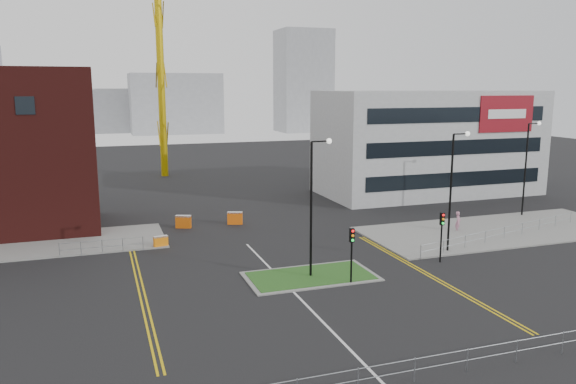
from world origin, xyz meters
name	(u,v)px	position (x,y,z in m)	size (l,w,h in m)	color
ground	(330,330)	(0.00, 0.00, 0.00)	(200.00, 200.00, 0.00)	black
pavement_right	(499,230)	(22.00, 14.00, 0.06)	(24.00, 10.00, 0.12)	slate
island_kerb	(311,276)	(2.00, 8.00, 0.04)	(8.60, 4.60, 0.08)	slate
grass_island	(311,276)	(2.00, 8.00, 0.06)	(8.00, 4.00, 0.12)	#1E4818
office_block	(427,142)	(26.01, 31.97, 6.00)	(25.00, 12.20, 12.00)	#A2A5A7
streetlamp_island	(314,197)	(2.22, 8.00, 5.41)	(1.46, 0.36, 9.18)	black
streetlamp_right_near	(454,182)	(14.22, 10.00, 5.41)	(1.46, 0.36, 9.18)	black
streetlamp_right_far	(528,161)	(28.22, 18.00, 5.41)	(1.46, 0.36, 9.18)	black
traffic_light_island	(352,245)	(4.00, 5.98, 2.57)	(0.28, 0.33, 3.65)	black
traffic_light_right	(442,228)	(12.00, 7.98, 2.57)	(0.28, 0.33, 3.65)	black
railing_front	(387,370)	(0.00, -6.00, 0.78)	(24.05, 0.05, 1.10)	gray
railing_left	(102,244)	(-11.00, 18.00, 0.74)	(6.05, 0.05, 1.10)	gray
railing_right	(505,230)	(20.50, 11.50, 0.78)	(19.05, 5.05, 1.10)	gray
centre_line	(316,315)	(0.00, 2.00, 0.01)	(0.15, 30.00, 0.01)	silver
yellow_left_a	(138,286)	(-9.00, 10.00, 0.01)	(0.12, 24.00, 0.01)	gold
yellow_left_b	(143,285)	(-8.70, 10.00, 0.01)	(0.12, 24.00, 0.01)	gold
yellow_right_a	(425,274)	(9.50, 6.00, 0.01)	(0.12, 20.00, 0.01)	gold
yellow_right_b	(429,274)	(9.80, 6.00, 0.01)	(0.12, 20.00, 0.01)	gold
skyline_b	(176,104)	(10.00, 130.00, 8.00)	(24.00, 12.00, 16.00)	gray
skyline_c	(303,81)	(45.00, 125.00, 14.00)	(14.00, 12.00, 28.00)	gray
skyline_d	(106,110)	(-8.00, 140.00, 6.00)	(30.00, 12.00, 12.00)	gray
pedestrian	(458,222)	(18.40, 14.90, 0.90)	(0.66, 0.43, 1.80)	#C37E9A
barrier_left	(161,241)	(-6.62, 18.34, 0.50)	(1.15, 0.56, 0.92)	orange
barrier_mid	(183,221)	(-4.00, 24.00, 0.62)	(1.43, 0.91, 1.15)	#C5510A
barrier_right	(235,218)	(0.69, 23.88, 0.62)	(1.44, 0.88, 1.15)	#EC5E0D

